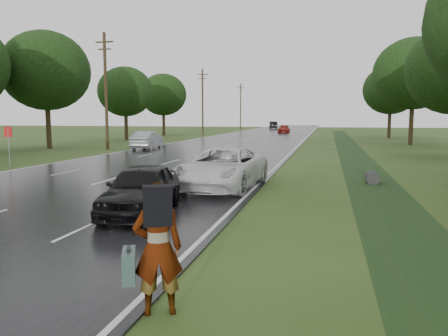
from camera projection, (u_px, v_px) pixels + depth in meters
road at (250, 139)px, 55.46m from camera, size 14.00×180.00×0.04m
edge_stripe_east at (304, 140)px, 53.91m from camera, size 0.12×180.00×0.01m
edge_stripe_west at (200, 138)px, 57.01m from camera, size 0.12×180.00×0.01m
center_line at (250, 139)px, 55.46m from camera, size 0.12×180.00×0.01m
drainage_ditch at (359, 162)px, 27.42m from camera, size 2.20×120.00×0.56m
road_sign at (8, 138)px, 25.34m from camera, size 0.50×0.06×2.30m
utility_pole_mid at (106, 90)px, 37.64m from camera, size 1.60×0.26×10.00m
utility_pole_far at (203, 101)px, 66.62m from camera, size 1.60×0.26×10.00m
utility_pole_distant at (241, 106)px, 95.61m from camera, size 1.60×0.26×10.00m
tree_east_d at (414, 74)px, 43.77m from camera, size 8.00×8.00×10.76m
tree_east_f at (391, 90)px, 57.46m from camera, size 7.20×7.20×9.62m
tree_west_c at (46, 71)px, 38.77m from camera, size 7.80×7.80×10.43m
tree_west_d at (125, 92)px, 52.24m from camera, size 6.60×6.60×8.80m
tree_west_f at (163, 95)px, 65.87m from camera, size 7.00×7.00×9.29m
pedestrian at (156, 247)px, 6.33m from camera, size 1.05×0.81×1.98m
white_pickup at (223, 168)px, 17.49m from camera, size 3.09×5.96×1.61m
dark_sedan at (141, 189)px, 12.85m from camera, size 2.35×4.53×1.47m
silver_sedan at (147, 140)px, 38.14m from camera, size 2.10×4.88×1.56m
far_car_red at (284, 129)px, 74.77m from camera, size 2.02×4.69×1.34m
far_car_dark at (274, 125)px, 99.37m from camera, size 2.28×5.24×1.68m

